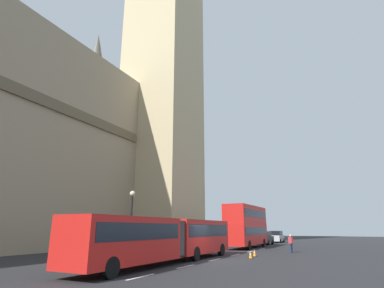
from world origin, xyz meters
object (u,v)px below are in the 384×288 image
at_px(articulated_bus, 168,236).
at_px(traffic_cone_middle, 254,253).
at_px(sedan_trailing, 277,237).
at_px(pedestrian_near_cones, 291,243).
at_px(sedan_lead, 264,238).
at_px(traffic_cone_west, 250,255).
at_px(double_decker_bus, 246,225).
at_px(street_lamp, 131,218).

xyz_separation_m(articulated_bus, traffic_cone_middle, (7.69, -3.85, -1.46)).
relative_size(articulated_bus, traffic_cone_middle, 29.19).
height_order(sedan_trailing, pedestrian_near_cones, sedan_trailing).
relative_size(sedan_lead, traffic_cone_west, 7.59).
height_order(articulated_bus, sedan_lead, articulated_bus).
height_order(double_decker_bus, traffic_cone_west, double_decker_bus).
distance_m(double_decker_bus, pedestrian_near_cones, 8.12).
bearing_deg(articulated_bus, traffic_cone_west, -35.78).
relative_size(articulated_bus, street_lamp, 3.21).
bearing_deg(pedestrian_near_cones, street_lamp, 137.63).
bearing_deg(street_lamp, sedan_trailing, -7.84).
bearing_deg(traffic_cone_west, articulated_bus, 144.22).
bearing_deg(double_decker_bus, traffic_cone_west, -162.01).
xyz_separation_m(sedan_trailing, traffic_cone_west, (-29.00, -4.05, -0.63)).
height_order(sedan_lead, traffic_cone_west, sedan_lead).
relative_size(traffic_cone_west, street_lamp, 0.11).
xyz_separation_m(articulated_bus, street_lamp, (1.61, 4.51, 1.31)).
bearing_deg(articulated_bus, sedan_lead, 0.19).
xyz_separation_m(articulated_bus, sedan_lead, (26.95, 0.09, -0.83)).
distance_m(traffic_cone_middle, pedestrian_near_cones, 5.82).
height_order(double_decker_bus, street_lamp, street_lamp).
bearing_deg(sedan_lead, articulated_bus, -179.81).
distance_m(sedan_trailing, pedestrian_near_cones, 22.39).
height_order(sedan_trailing, street_lamp, street_lamp).
xyz_separation_m(traffic_cone_middle, street_lamp, (-6.08, 8.35, 2.77)).
xyz_separation_m(sedan_lead, traffic_cone_west, (-21.27, -4.18, -0.63)).
relative_size(double_decker_bus, sedan_lead, 2.28).
bearing_deg(traffic_cone_middle, street_lamp, 126.03).
distance_m(articulated_bus, street_lamp, 4.96).
height_order(articulated_bus, double_decker_bus, double_decker_bus).
relative_size(articulated_bus, traffic_cone_west, 29.19).
xyz_separation_m(sedan_lead, street_lamp, (-25.34, 4.42, 2.14)).
relative_size(sedan_trailing, pedestrian_near_cones, 2.60).
bearing_deg(street_lamp, double_decker_bus, -15.11).
bearing_deg(street_lamp, traffic_cone_west, -64.68).
distance_m(traffic_cone_west, traffic_cone_middle, 2.02).
bearing_deg(double_decker_bus, pedestrian_near_cones, -131.21).
bearing_deg(traffic_cone_west, pedestrian_near_cones, -14.10).
distance_m(articulated_bus, pedestrian_near_cones, 14.39).
bearing_deg(traffic_cone_west, sedan_lead, 11.13).
bearing_deg(pedestrian_near_cones, double_decker_bus, 48.79).
xyz_separation_m(double_decker_bus, traffic_cone_middle, (-10.61, -3.85, -2.43)).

